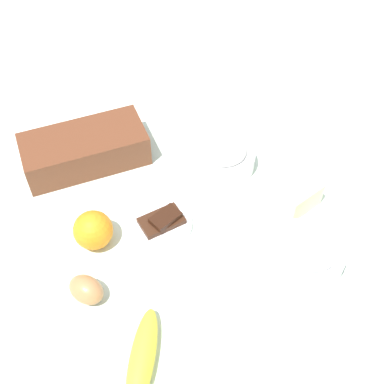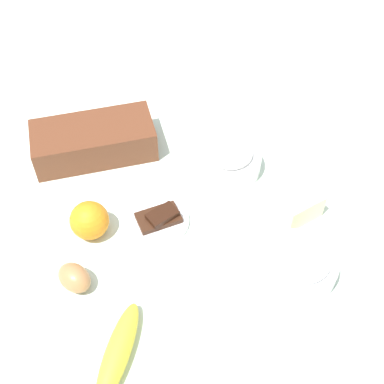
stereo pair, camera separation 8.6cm
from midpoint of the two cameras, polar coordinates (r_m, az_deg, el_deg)
ground_plane at (r=1.13m, az=2.17°, el=-1.75°), size 2.40×2.40×0.02m
loaf_pan at (r=1.21m, az=-8.91°, el=5.67°), size 0.28×0.14×0.08m
flour_bowl at (r=1.17m, az=6.29°, el=3.58°), size 0.15×0.15×0.07m
sugar_bowl at (r=1.02m, az=14.22°, el=-7.81°), size 0.15×0.15×0.08m
banana at (r=0.93m, az=-5.53°, el=-17.47°), size 0.13×0.19×0.04m
orange_fruit at (r=1.06m, az=-9.11°, el=-3.25°), size 0.08×0.08×0.08m
butter_block at (r=1.11m, az=13.96°, el=-1.60°), size 0.10×0.09×0.06m
egg_near_butter at (r=1.00m, az=-10.58°, el=-9.51°), size 0.08×0.09×0.05m
chocolate_plate at (r=1.08m, az=-1.44°, el=-3.19°), size 0.13×0.13×0.03m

